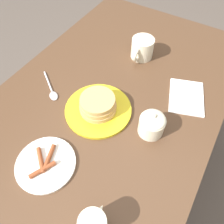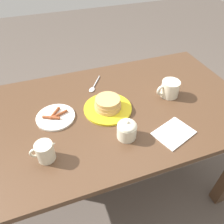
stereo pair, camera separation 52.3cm
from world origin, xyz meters
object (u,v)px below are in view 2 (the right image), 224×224
object	(u,v)px
side_plate_bacon	(56,117)
coffee_mug	(170,89)
spoon	(94,87)
pancake_plate	(108,106)
sugar_bowl	(127,129)
napkin	(174,133)
creamer_pitcher	(45,151)

from	to	relation	value
side_plate_bacon	coffee_mug	xyz separation A→B (m)	(-0.61, 0.03, 0.04)
side_plate_bacon	spoon	xyz separation A→B (m)	(-0.24, -0.18, -0.00)
side_plate_bacon	pancake_plate	bearing A→B (deg)	173.99
pancake_plate	sugar_bowl	size ratio (longest dim) A/B	2.53
coffee_mug	spoon	world-z (taller)	coffee_mug
side_plate_bacon	coffee_mug	distance (m)	0.61
pancake_plate	napkin	world-z (taller)	pancake_plate
pancake_plate	creamer_pitcher	bearing A→B (deg)	31.40
creamer_pitcher	spoon	xyz separation A→B (m)	(-0.31, -0.41, -0.04)
side_plate_bacon	creamer_pitcher	xyz separation A→B (m)	(0.07, 0.23, 0.04)
coffee_mug	napkin	distance (m)	0.28
spoon	creamer_pitcher	bearing A→B (deg)	52.59
sugar_bowl	spoon	bearing A→B (deg)	-84.98
pancake_plate	sugar_bowl	distance (m)	0.20
coffee_mug	sugar_bowl	world-z (taller)	sugar_bowl
sugar_bowl	creamer_pitcher	bearing A→B (deg)	0.19
coffee_mug	sugar_bowl	size ratio (longest dim) A/B	1.33
coffee_mug	sugar_bowl	bearing A→B (deg)	30.74
pancake_plate	side_plate_bacon	size ratio (longest dim) A/B	1.30
creamer_pitcher	napkin	size ratio (longest dim) A/B	0.54
creamer_pitcher	sugar_bowl	xyz separation A→B (m)	(-0.35, -0.00, 0.00)
sugar_bowl	napkin	bearing A→B (deg)	164.97
pancake_plate	side_plate_bacon	xyz separation A→B (m)	(0.26, -0.03, -0.02)
pancake_plate	napkin	distance (m)	0.34
pancake_plate	creamer_pitcher	xyz separation A→B (m)	(0.33, 0.20, 0.02)
side_plate_bacon	sugar_bowl	xyz separation A→B (m)	(-0.28, 0.23, 0.04)
spoon	coffee_mug	bearing A→B (deg)	149.95
creamer_pitcher	spoon	world-z (taller)	creamer_pitcher
creamer_pitcher	sugar_bowl	bearing A→B (deg)	-179.81
pancake_plate	spoon	size ratio (longest dim) A/B	1.65
creamer_pitcher	coffee_mug	bearing A→B (deg)	-163.79
side_plate_bacon	sugar_bowl	size ratio (longest dim) A/B	1.95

